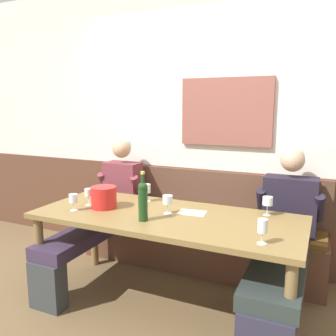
{
  "coord_description": "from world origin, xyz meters",
  "views": [
    {
      "loc": [
        1.08,
        -2.23,
        1.58
      ],
      "look_at": [
        -0.14,
        0.44,
        1.05
      ],
      "focal_mm": 37.37,
      "sensor_mm": 36.0,
      "label": 1
    }
  ],
  "objects_px": {
    "dining_table": "(166,225)",
    "person_center_left_seat": "(284,236)",
    "person_left_seat": "(103,208)",
    "wine_glass_center_rear": "(147,190)",
    "wine_glass_left_end": "(268,202)",
    "wine_glass_mid_right": "(73,199)",
    "wine_glass_mid_left": "(167,200)",
    "wine_glass_right_end": "(99,191)",
    "ice_bucket": "(104,197)",
    "wine_bottle_clear_water": "(143,200)",
    "wine_glass_center_front": "(263,227)",
    "wine_glass_by_bottle": "(88,193)",
    "wall_bench": "(197,240)"
  },
  "relations": [
    {
      "from": "wine_glass_left_end",
      "to": "wine_glass_center_rear",
      "type": "distance_m",
      "value": 1.02
    },
    {
      "from": "dining_table",
      "to": "wine_glass_by_bottle",
      "type": "height_order",
      "value": "wine_glass_by_bottle"
    },
    {
      "from": "person_center_left_seat",
      "to": "wine_glass_mid_left",
      "type": "distance_m",
      "value": 0.93
    },
    {
      "from": "wine_glass_center_rear",
      "to": "wine_glass_by_bottle",
      "type": "bearing_deg",
      "value": -142.45
    },
    {
      "from": "wine_glass_left_end",
      "to": "wine_glass_by_bottle",
      "type": "bearing_deg",
      "value": -166.61
    },
    {
      "from": "ice_bucket",
      "to": "wine_glass_mid_left",
      "type": "bearing_deg",
      "value": 7.14
    },
    {
      "from": "wine_glass_right_end",
      "to": "person_left_seat",
      "type": "bearing_deg",
      "value": 120.05
    },
    {
      "from": "wine_glass_left_end",
      "to": "wine_glass_by_bottle",
      "type": "xyz_separation_m",
      "value": [
        -1.41,
        -0.34,
        -0.0
      ]
    },
    {
      "from": "person_left_seat",
      "to": "wine_glass_right_end",
      "type": "height_order",
      "value": "person_left_seat"
    },
    {
      "from": "wine_glass_left_end",
      "to": "wine_glass_by_bottle",
      "type": "relative_size",
      "value": 1.03
    },
    {
      "from": "person_left_seat",
      "to": "wine_glass_by_bottle",
      "type": "relative_size",
      "value": 9.28
    },
    {
      "from": "person_left_seat",
      "to": "wine_glass_mid_right",
      "type": "relative_size",
      "value": 9.73
    },
    {
      "from": "person_left_seat",
      "to": "wine_glass_left_end",
      "type": "distance_m",
      "value": 1.55
    },
    {
      "from": "wine_glass_left_end",
      "to": "wine_glass_center_front",
      "type": "xyz_separation_m",
      "value": [
        0.06,
        -0.58,
        -0.0
      ]
    },
    {
      "from": "wine_glass_mid_right",
      "to": "wine_glass_center_front",
      "type": "bearing_deg",
      "value": -2.72
    },
    {
      "from": "person_left_seat",
      "to": "wine_glass_center_rear",
      "type": "relative_size",
      "value": 8.55
    },
    {
      "from": "wine_glass_mid_left",
      "to": "wine_glass_right_end",
      "type": "xyz_separation_m",
      "value": [
        -0.67,
        0.05,
        -0.01
      ]
    },
    {
      "from": "wine_glass_center_rear",
      "to": "wine_glass_mid_left",
      "type": "bearing_deg",
      "value": -38.24
    },
    {
      "from": "wine_bottle_clear_water",
      "to": "wine_glass_right_end",
      "type": "distance_m",
      "value": 0.64
    },
    {
      "from": "wine_glass_left_end",
      "to": "wine_glass_right_end",
      "type": "bearing_deg",
      "value": -170.5
    },
    {
      "from": "dining_table",
      "to": "person_center_left_seat",
      "type": "bearing_deg",
      "value": 21.18
    },
    {
      "from": "ice_bucket",
      "to": "wine_glass_mid_right",
      "type": "distance_m",
      "value": 0.24
    },
    {
      "from": "wine_glass_mid_left",
      "to": "wine_glass_by_bottle",
      "type": "height_order",
      "value": "wine_glass_mid_left"
    },
    {
      "from": "ice_bucket",
      "to": "wine_glass_left_end",
      "type": "height_order",
      "value": "ice_bucket"
    },
    {
      "from": "wine_bottle_clear_water",
      "to": "wine_glass_right_end",
      "type": "height_order",
      "value": "wine_bottle_clear_water"
    },
    {
      "from": "wine_glass_mid_left",
      "to": "wine_glass_left_end",
      "type": "bearing_deg",
      "value": 21.4
    },
    {
      "from": "person_left_seat",
      "to": "wine_bottle_clear_water",
      "type": "xyz_separation_m",
      "value": [
        0.73,
        -0.53,
        0.3
      ]
    },
    {
      "from": "dining_table",
      "to": "person_center_left_seat",
      "type": "xyz_separation_m",
      "value": [
        0.83,
        0.32,
        -0.07
      ]
    },
    {
      "from": "wine_glass_right_end",
      "to": "wine_glass_center_front",
      "type": "bearing_deg",
      "value": -13.82
    },
    {
      "from": "ice_bucket",
      "to": "wine_glass_mid_left",
      "type": "relative_size",
      "value": 1.43
    },
    {
      "from": "person_center_left_seat",
      "to": "wine_glass_center_front",
      "type": "distance_m",
      "value": 0.66
    },
    {
      "from": "person_left_seat",
      "to": "wine_glass_center_rear",
      "type": "height_order",
      "value": "person_left_seat"
    },
    {
      "from": "ice_bucket",
      "to": "person_center_left_seat",
      "type": "bearing_deg",
      "value": 14.87
    },
    {
      "from": "person_center_left_seat",
      "to": "wine_glass_mid_left",
      "type": "xyz_separation_m",
      "value": [
        -0.84,
        -0.3,
        0.26
      ]
    },
    {
      "from": "wine_bottle_clear_water",
      "to": "wine_glass_right_end",
      "type": "relative_size",
      "value": 2.51
    },
    {
      "from": "wall_bench",
      "to": "dining_table",
      "type": "height_order",
      "value": "wall_bench"
    },
    {
      "from": "dining_table",
      "to": "wine_glass_center_front",
      "type": "distance_m",
      "value": 0.84
    },
    {
      "from": "person_center_left_seat",
      "to": "wine_glass_by_bottle",
      "type": "distance_m",
      "value": 1.6
    },
    {
      "from": "dining_table",
      "to": "wall_bench",
      "type": "bearing_deg",
      "value": 90.0
    },
    {
      "from": "wine_glass_left_end",
      "to": "wine_glass_mid_right",
      "type": "xyz_separation_m",
      "value": [
        -1.42,
        -0.51,
        -0.01
      ]
    },
    {
      "from": "wine_glass_left_end",
      "to": "wine_glass_mid_right",
      "type": "bearing_deg",
      "value": -160.08
    },
    {
      "from": "wall_bench",
      "to": "wine_glass_left_end",
      "type": "xyz_separation_m",
      "value": [
        0.71,
        -0.42,
        0.57
      ]
    },
    {
      "from": "wine_glass_mid_left",
      "to": "wine_glass_by_bottle",
      "type": "bearing_deg",
      "value": -175.32
    },
    {
      "from": "wine_glass_left_end",
      "to": "wine_glass_mid_right",
      "type": "distance_m",
      "value": 1.51
    },
    {
      "from": "person_center_left_seat",
      "to": "ice_bucket",
      "type": "relative_size",
      "value": 6.31
    },
    {
      "from": "wine_glass_center_front",
      "to": "wine_glass_mid_right",
      "type": "relative_size",
      "value": 1.16
    },
    {
      "from": "ice_bucket",
      "to": "wine_glass_center_rear",
      "type": "distance_m",
      "value": 0.39
    },
    {
      "from": "person_center_left_seat",
      "to": "wine_glass_center_front",
      "type": "bearing_deg",
      "value": -96.42
    },
    {
      "from": "dining_table",
      "to": "wine_glass_center_front",
      "type": "height_order",
      "value": "wine_glass_center_front"
    },
    {
      "from": "wall_bench",
      "to": "wine_bottle_clear_water",
      "type": "height_order",
      "value": "wine_bottle_clear_water"
    }
  ]
}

